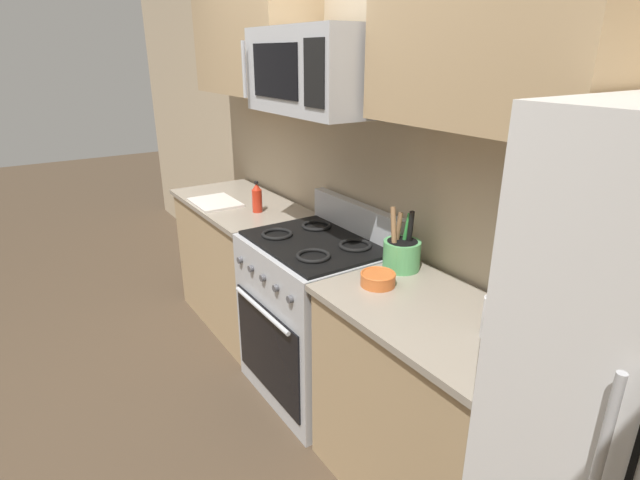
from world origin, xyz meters
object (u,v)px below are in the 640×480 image
bottle_vinegar (492,313)px  microwave (319,71)px  range_oven (316,316)px  prep_bowl (378,279)px  bottle_hot_sauce (257,198)px  utensil_crock (402,253)px  cutting_board (215,202)px

bottle_vinegar → microwave: bearing=179.6°
range_oven → prep_bowl: 0.73m
bottle_hot_sauce → prep_bowl: bottle_hot_sauce is taller
bottle_vinegar → prep_bowl: bearing=-173.7°
range_oven → utensil_crock: bearing=18.2°
cutting_board → range_oven: bearing=9.1°
range_oven → microwave: 1.30m
prep_bowl → bottle_hot_sauce: bearing=178.2°
cutting_board → prep_bowl: bearing=4.3°
bottle_hot_sauce → range_oven: bearing=0.3°
cutting_board → bottle_hot_sauce: (0.32, 0.16, 0.08)m
cutting_board → bottle_vinegar: bearing=4.8°
bottle_vinegar → prep_bowl: size_ratio=1.39×
cutting_board → bottle_vinegar: (2.10, 0.18, 0.09)m
bottle_hot_sauce → prep_bowl: 1.24m
range_oven → utensil_crock: size_ratio=3.66×
utensil_crock → bottle_vinegar: 0.64m
utensil_crock → range_oven: bearing=-161.8°
microwave → prep_bowl: bearing=-6.9°
microwave → utensil_crock: size_ratio=2.50×
bottle_hot_sauce → prep_bowl: (1.23, -0.04, -0.06)m
cutting_board → bottle_vinegar: bottle_vinegar is taller
bottle_vinegar → bottle_hot_sauce: bearing=-179.3°
bottle_vinegar → prep_bowl: bottle_vinegar is taller
utensil_crock → prep_bowl: utensil_crock is taller
cutting_board → microwave: bearing=10.6°
range_oven → utensil_crock: (0.49, 0.16, 0.51)m
utensil_crock → prep_bowl: bearing=-69.0°
microwave → bottle_vinegar: size_ratio=3.50×
range_oven → bottle_vinegar: 1.23m
bottle_vinegar → range_oven: bearing=-179.1°
bottle_hot_sauce → cutting_board: bearing=-154.0°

